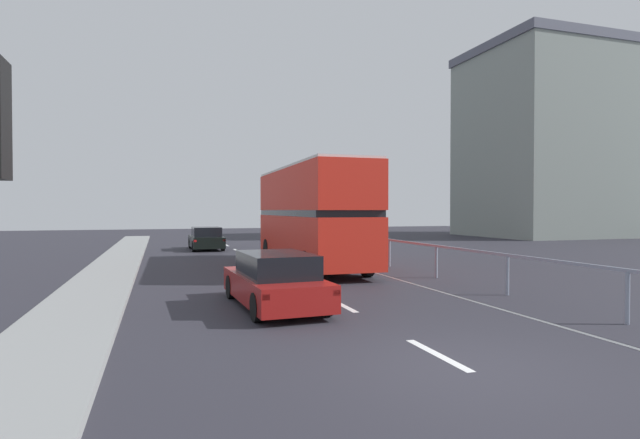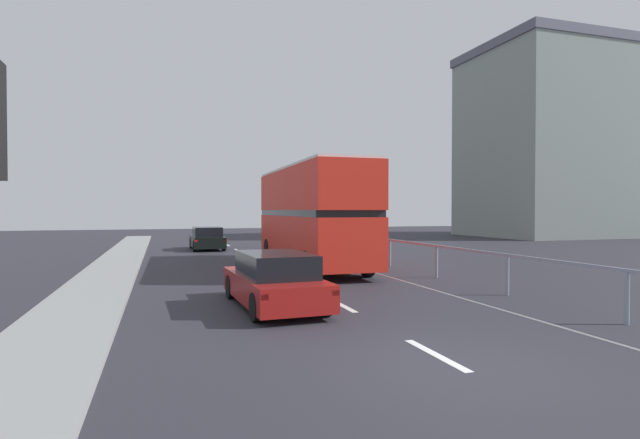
# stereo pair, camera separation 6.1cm
# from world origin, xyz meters

# --- Properties ---
(ground_plane) EXTENTS (74.93, 120.00, 0.10)m
(ground_plane) POSITION_xyz_m (0.00, 0.00, -0.05)
(ground_plane) COLOR #2A2932
(lane_paint_markings) EXTENTS (3.65, 46.00, 0.01)m
(lane_paint_markings) POSITION_xyz_m (2.25, 8.47, 0.00)
(lane_paint_markings) COLOR silver
(lane_paint_markings) RESTS_ON ground
(bridge_side_railing) EXTENTS (0.10, 42.00, 1.18)m
(bridge_side_railing) POSITION_xyz_m (5.00, 9.00, 0.96)
(bridge_side_railing) COLOR gray
(bridge_side_railing) RESTS_ON ground
(distant_building_block) EXTENTS (17.83, 11.98, 17.42)m
(distant_building_block) POSITION_xyz_m (32.23, 31.19, 8.73)
(distant_building_block) COLOR gray
(distant_building_block) RESTS_ON ground
(double_decker_bus_red) EXTENTS (2.66, 10.36, 4.24)m
(double_decker_bus_red) POSITION_xyz_m (1.70, 13.61, 2.27)
(double_decker_bus_red) COLOR red
(double_decker_bus_red) RESTS_ON ground
(hatchback_car_near) EXTENTS (1.97, 4.53, 1.37)m
(hatchback_car_near) POSITION_xyz_m (-1.69, 5.51, 0.66)
(hatchback_car_near) COLOR maroon
(hatchback_car_near) RESTS_ON ground
(sedan_car_ahead) EXTENTS (1.93, 4.21, 1.39)m
(sedan_car_ahead) POSITION_xyz_m (-1.69, 24.54, 0.67)
(sedan_car_ahead) COLOR black
(sedan_car_ahead) RESTS_ON ground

